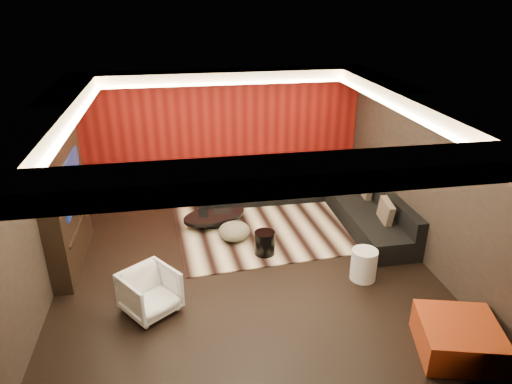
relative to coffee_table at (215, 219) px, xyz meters
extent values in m
cube|color=black|center=(0.37, -1.50, -0.14)|extent=(6.00, 6.00, 0.02)
cube|color=silver|center=(0.37, -1.50, 2.68)|extent=(6.00, 6.00, 0.02)
cube|color=black|center=(0.37, 1.51, 1.27)|extent=(6.00, 0.02, 2.80)
cube|color=black|center=(-2.64, -1.50, 1.27)|extent=(0.02, 6.00, 2.80)
cube|color=black|center=(3.38, -1.50, 1.27)|extent=(0.02, 6.00, 2.80)
cube|color=#6B0C0A|center=(0.37, 1.47, 1.27)|extent=(5.98, 0.05, 2.78)
cube|color=silver|center=(0.37, 1.20, 2.56)|extent=(6.00, 0.60, 0.22)
cube|color=silver|center=(0.37, -4.20, 2.56)|extent=(6.00, 0.60, 0.22)
cube|color=silver|center=(-2.33, -1.50, 2.56)|extent=(0.60, 4.80, 0.22)
cube|color=silver|center=(3.07, -1.50, 2.56)|extent=(0.60, 4.80, 0.22)
cube|color=#FFD899|center=(0.37, 0.86, 2.47)|extent=(4.80, 0.08, 0.04)
cube|color=#FFD899|center=(0.37, -3.86, 2.47)|extent=(4.80, 0.08, 0.04)
cube|color=#FFD899|center=(-1.99, -1.50, 2.47)|extent=(0.08, 4.80, 0.04)
cube|color=#FFD899|center=(2.73, -1.50, 2.47)|extent=(0.08, 4.80, 0.04)
cube|color=black|center=(-2.48, -0.90, 0.97)|extent=(0.30, 2.00, 2.20)
cube|color=black|center=(-2.32, -0.90, 1.32)|extent=(0.04, 1.30, 0.80)
cube|color=black|center=(-2.32, -0.90, 0.57)|extent=(0.04, 1.60, 0.04)
cube|color=beige|center=(1.26, -0.14, -0.12)|extent=(4.21, 3.28, 0.02)
cylinder|color=black|center=(0.00, 0.00, 0.00)|extent=(1.61, 1.61, 0.21)
cylinder|color=black|center=(0.76, -1.26, 0.10)|extent=(0.40, 0.40, 0.42)
ellipsoid|color=#C1B895|center=(0.31, -0.67, 0.06)|extent=(0.73, 0.73, 0.32)
cylinder|color=white|center=(2.18, -2.25, 0.13)|extent=(0.51, 0.51, 0.51)
cube|color=maroon|center=(2.73, -4.00, 0.09)|extent=(1.18, 1.18, 0.43)
imported|color=white|center=(-1.14, -2.50, 0.20)|extent=(0.98, 0.98, 0.65)
cube|color=black|center=(1.62, 1.05, 0.07)|extent=(3.50, 0.90, 0.40)
cube|color=black|center=(1.62, 1.40, 0.45)|extent=(3.50, 0.20, 0.35)
cube|color=black|center=(2.92, -0.70, 0.07)|extent=(0.90, 2.60, 0.40)
cube|color=black|center=(3.27, -0.70, 0.45)|extent=(0.20, 2.60, 0.35)
cube|color=black|center=(-0.18, 1.05, 0.17)|extent=(0.20, 0.90, 0.60)
cube|color=tan|center=(2.99, -1.21, 0.49)|extent=(0.12, 0.50, 0.50)
cube|color=tan|center=(2.64, 0.86, 0.49)|extent=(0.42, 0.20, 0.44)
cube|color=tan|center=(1.62, 1.17, 0.49)|extent=(0.42, 0.20, 0.44)
cube|color=tan|center=(3.07, -0.11, 0.49)|extent=(0.12, 0.50, 0.50)
cube|color=tan|center=(0.26, 1.24, 0.49)|extent=(0.42, 0.20, 0.44)
camera|label=1|loc=(-0.59, -8.02, 4.13)|focal=32.00mm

